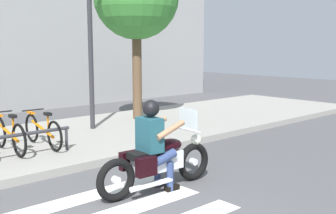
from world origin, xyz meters
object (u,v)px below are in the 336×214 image
at_px(motorcycle, 158,161).
at_px(street_lamp, 90,31).
at_px(bicycle_4, 9,135).
at_px(bicycle_5, 43,131).
at_px(rider, 154,139).

relative_size(motorcycle, street_lamp, 0.50).
relative_size(bicycle_4, street_lamp, 0.39).
height_order(motorcycle, street_lamp, street_lamp).
distance_m(bicycle_4, bicycle_5, 0.70).
height_order(rider, street_lamp, street_lamp).
xyz_separation_m(rider, street_lamp, (1.51, 4.25, 1.79)).
bearing_deg(rider, motorcycle, -5.33).
xyz_separation_m(motorcycle, bicycle_5, (-0.37, 3.28, 0.04)).
bearing_deg(bicycle_5, motorcycle, -83.55).
relative_size(rider, street_lamp, 0.33).
distance_m(motorcycle, street_lamp, 4.98).
relative_size(motorcycle, bicycle_5, 1.26).
distance_m(bicycle_4, street_lamp, 3.41).
xyz_separation_m(rider, bicycle_4, (-1.00, 3.27, -0.32)).
bearing_deg(motorcycle, bicycle_4, 108.13).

